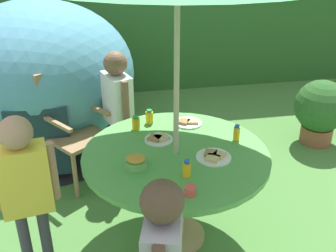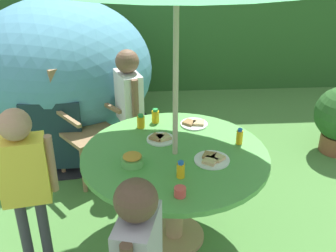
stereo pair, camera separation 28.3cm
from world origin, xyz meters
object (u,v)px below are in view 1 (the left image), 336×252
object	(u,v)px
potted_plant	(321,109)
wooden_chair	(70,122)
child_in_white_shirt	(118,99)
child_in_yellow_shirt	(24,180)
garden_table	(176,169)
cup_near	(190,191)
plate_mid_right	(188,122)
juice_bottle_center_back	(149,117)
plate_far_right	(158,139)
dome_tent	(41,75)
juice_bottle_center_front	(187,169)
snack_bowl	(136,162)
plate_far_left	(214,157)
juice_bottle_near_left	(136,123)
juice_bottle_near_right	(237,133)

from	to	relation	value
potted_plant	wooden_chair	bearing A→B (deg)	-175.54
child_in_white_shirt	child_in_yellow_shirt	bearing A→B (deg)	-49.72
garden_table	cup_near	size ratio (longest dim) A/B	18.17
garden_table	child_in_yellow_shirt	bearing A→B (deg)	-170.15
garden_table	plate_mid_right	distance (m)	0.47
juice_bottle_center_back	plate_far_right	bearing A→B (deg)	-84.91
cup_near	plate_far_right	bearing A→B (deg)	96.88
dome_tent	juice_bottle_center_back	xyz separation A→B (m)	(0.94, -1.28, 0.06)
garden_table	plate_mid_right	world-z (taller)	plate_mid_right
child_in_white_shirt	juice_bottle_center_front	size ratio (longest dim) A/B	10.50
wooden_chair	plate_mid_right	distance (m)	1.12
snack_bowl	plate_far_left	xyz separation A→B (m)	(0.53, 0.02, -0.03)
child_in_white_shirt	potted_plant	bearing A→B (deg)	77.05
juice_bottle_near_left	juice_bottle_center_back	xyz separation A→B (m)	(0.11, 0.08, 0.00)
plate_far_left	dome_tent	bearing A→B (deg)	124.50
child_in_white_shirt	child_in_yellow_shirt	distance (m)	1.29
child_in_white_shirt	snack_bowl	distance (m)	1.07
plate_far_left	plate_far_right	size ratio (longest dim) A/B	1.16
juice_bottle_near_left	child_in_yellow_shirt	bearing A→B (deg)	-142.84
plate_far_right	juice_bottle_center_back	distance (m)	0.29
wooden_chair	juice_bottle_center_back	xyz separation A→B (m)	(0.64, -0.50, 0.24)
wooden_chair	child_in_white_shirt	distance (m)	0.47
wooden_chair	juice_bottle_center_front	bearing A→B (deg)	-96.42
child_in_yellow_shirt	juice_bottle_center_back	bearing A→B (deg)	27.10
wooden_chair	potted_plant	distance (m)	2.54
juice_bottle_near_right	juice_bottle_center_front	xyz separation A→B (m)	(-0.45, -0.39, -0.00)
juice_bottle_center_front	plate_mid_right	bearing A→B (deg)	76.55
plate_mid_right	potted_plant	bearing A→B (deg)	25.80
plate_far_left	juice_bottle_center_back	xyz separation A→B (m)	(-0.35, 0.59, 0.04)
child_in_yellow_shirt	plate_far_right	size ratio (longest dim) A/B	5.81
dome_tent	child_in_white_shirt	world-z (taller)	dome_tent
garden_table	plate_mid_right	xyz separation A→B (m)	(0.18, 0.41, 0.14)
plate_far_right	juice_bottle_near_left	size ratio (longest dim) A/B	1.88
plate_far_right	juice_bottle_center_back	bearing A→B (deg)	95.09
cup_near	dome_tent	bearing A→B (deg)	114.92
child_in_yellow_shirt	plate_mid_right	bearing A→B (deg)	16.88
snack_bowl	juice_bottle_center_front	size ratio (longest dim) A/B	1.28
potted_plant	juice_bottle_center_front	world-z (taller)	juice_bottle_center_front
juice_bottle_center_back	plate_far_left	bearing A→B (deg)	-59.21
plate_far_right	juice_bottle_center_front	world-z (taller)	juice_bottle_center_front
plate_mid_right	juice_bottle_near_left	world-z (taller)	juice_bottle_near_left
garden_table	juice_bottle_center_back	xyz separation A→B (m)	(-0.12, 0.48, 0.18)
plate_far_right	juice_bottle_near_right	world-z (taller)	juice_bottle_near_right
child_in_yellow_shirt	plate_far_left	size ratio (longest dim) A/B	5.00
plate_far_right	juice_bottle_center_front	size ratio (longest dim) A/B	1.79
wooden_chair	child_in_yellow_shirt	world-z (taller)	child_in_yellow_shirt
child_in_white_shirt	juice_bottle_center_front	world-z (taller)	child_in_white_shirt
snack_bowl	plate_far_right	size ratio (longest dim) A/B	0.71
garden_table	snack_bowl	bearing A→B (deg)	-155.61
garden_table	child_in_white_shirt	distance (m)	1.01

